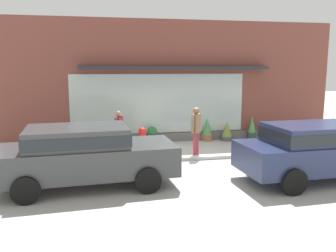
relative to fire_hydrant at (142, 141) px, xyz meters
name	(u,v)px	position (x,y,z in m)	size (l,w,h in m)	color
ground_plane	(194,158)	(1.67, -0.96, -0.48)	(60.00, 60.00, 0.00)	#B2AFA8
curb_strip	(196,158)	(1.67, -1.16, -0.42)	(14.00, 0.24, 0.12)	#B2B2AD
storefront	(174,83)	(1.66, 2.22, 1.98)	(14.00, 0.81, 5.03)	brown
fire_hydrant	(142,141)	(0.00, 0.00, 0.00)	(0.44, 0.41, 0.98)	red
pedestrian_with_handbag	(119,129)	(-0.79, 0.32, 0.41)	(0.44, 0.56, 1.55)	#9E9384
pedestrian_passerby	(196,128)	(1.78, -0.76, 0.55)	(0.38, 0.38, 1.75)	#8E333D
parked_car_dark_gray	(84,152)	(-1.93, -3.20, 0.43)	(4.70, 2.29, 1.59)	#383A3D
parked_car_navy	(319,148)	(4.40, -3.90, 0.42)	(4.63, 2.17, 1.58)	navy
potted_plant_corner_tall	(113,137)	(-0.96, 1.83, -0.16)	(0.40, 0.40, 0.59)	#B7B2A3
potted_plant_by_entrance	(227,131)	(3.84, 1.69, -0.09)	(0.49, 0.49, 0.81)	#4C4C51
potted_plant_low_front	(65,139)	(-2.82, 1.69, -0.15)	(0.44, 0.44, 0.66)	#33473D
potted_plant_window_right	(272,131)	(5.97, 1.76, -0.14)	(0.34, 0.34, 0.71)	#33473D
potted_plant_doorstep	(252,128)	(5.01, 1.75, 0.01)	(0.36, 0.36, 1.02)	#33473D
potted_plant_window_left	(207,130)	(3.01, 1.84, -0.03)	(0.47, 0.47, 0.95)	#9E6042
potted_plant_near_hydrant	(152,135)	(0.59, 1.57, -0.11)	(0.41, 0.41, 0.73)	#4C4C51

